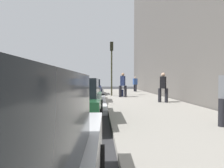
{
  "coord_description": "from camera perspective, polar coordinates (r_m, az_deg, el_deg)",
  "views": [
    {
      "loc": [
        -12.79,
        -0.71,
        1.47
      ],
      "look_at": [
        -0.73,
        -1.38,
        1.19
      ],
      "focal_mm": 30.81,
      "sensor_mm": 36.0,
      "label": 1
    }
  ],
  "objects": [
    {
      "name": "ground_plane",
      "position": [
        12.9,
        -6.36,
        -5.25
      ],
      "size": [
        56.0,
        56.0,
        0.0
      ],
      "primitive_type": "plane",
      "color": "#333335"
    },
    {
      "name": "pedestrian_black_coat",
      "position": [
        11.52,
        14.91,
        -0.73
      ],
      "size": [
        0.55,
        0.52,
        1.72
      ],
      "color": "black",
      "rests_on": "sidewalk"
    },
    {
      "name": "pedestrian_navy_coat",
      "position": [
        14.56,
        3.23,
        -0.05
      ],
      "size": [
        0.56,
        0.59,
        1.83
      ],
      "color": "black",
      "rests_on": "sidewalk"
    },
    {
      "name": "traffic_light_pole",
      "position": [
        15.9,
        -0.12,
        7.29
      ],
      "size": [
        0.35,
        0.26,
        4.41
      ],
      "color": "#2D2D19",
      "rests_on": "sidewalk"
    },
    {
      "name": "snow_bank_curb",
      "position": [
        11.45,
        -3.24,
        -5.52
      ],
      "size": [
        7.21,
        0.56,
        0.22
      ],
      "primitive_type": "cube",
      "color": "white",
      "rests_on": "ground"
    },
    {
      "name": "parked_car_green",
      "position": [
        6.77,
        -11.02,
        -4.76
      ],
      "size": [
        4.18,
        1.95,
        1.51
      ],
      "color": "black",
      "rests_on": "ground"
    },
    {
      "name": "parked_car_charcoal",
      "position": [
        12.1,
        -7.92,
        -2.09
      ],
      "size": [
        4.25,
        1.96,
        1.51
      ],
      "color": "black",
      "rests_on": "ground"
    },
    {
      "name": "pedestrian_blue_coat",
      "position": [
        21.51,
        6.89,
        0.14
      ],
      "size": [
        0.53,
        0.51,
        1.66
      ],
      "color": "black",
      "rests_on": "sidewalk"
    },
    {
      "name": "lane_stripe_centre",
      "position": [
        13.46,
        -20.15,
        -5.03
      ],
      "size": [
        28.0,
        0.14,
        0.01
      ],
      "primitive_type": "cube",
      "color": "gold",
      "rests_on": "ground"
    },
    {
      "name": "rolling_suitcase",
      "position": [
        15.1,
        2.97,
        -2.68
      ],
      "size": [
        0.34,
        0.22,
        0.9
      ],
      "color": "#191E38",
      "rests_on": "sidewalk"
    },
    {
      "name": "parked_car_navy",
      "position": [
        17.82,
        -6.12,
        -1.0
      ],
      "size": [
        4.5,
        1.92,
        1.51
      ],
      "color": "black",
      "rests_on": "ground"
    },
    {
      "name": "sidewalk",
      "position": [
        13.13,
        8.23,
        -4.81
      ],
      "size": [
        28.0,
        4.6,
        0.15
      ],
      "primitive_type": "cube",
      "color": "#A39E93",
      "rests_on": "ground"
    }
  ]
}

